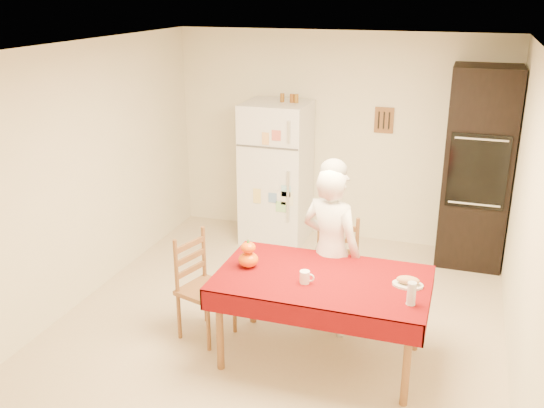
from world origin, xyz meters
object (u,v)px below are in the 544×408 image
at_px(chair_far, 335,264).
at_px(coffee_mug, 305,277).
at_px(chair_left, 200,282).
at_px(pumpkin_lower, 248,260).
at_px(refrigerator, 276,173).
at_px(seated_woman, 331,251).
at_px(wine_glass, 411,293).
at_px(bread_plate, 408,285).
at_px(dining_table, 322,285).
at_px(oven_cabinet, 477,168).

bearing_deg(chair_far, coffee_mug, -96.03).
bearing_deg(chair_left, pumpkin_lower, -81.10).
distance_m(chair_left, coffee_mug, 1.07).
height_order(refrigerator, seated_woman, refrigerator).
distance_m(pumpkin_lower, wine_glass, 1.37).
bearing_deg(bread_plate, pumpkin_lower, -177.26).
bearing_deg(refrigerator, dining_table, -64.11).
height_order(refrigerator, chair_far, refrigerator).
relative_size(oven_cabinet, coffee_mug, 22.00).
xyz_separation_m(chair_left, wine_glass, (1.83, -0.29, 0.34)).
bearing_deg(oven_cabinet, refrigerator, -178.82).
bearing_deg(dining_table, wine_glass, -17.67).
relative_size(seated_woman, bread_plate, 6.47).
bearing_deg(dining_table, oven_cabinet, 64.93).
distance_m(refrigerator, chair_left, 2.33).
height_order(oven_cabinet, bread_plate, oven_cabinet).
bearing_deg(pumpkin_lower, bread_plate, 2.74).
xyz_separation_m(chair_left, pumpkin_lower, (0.48, -0.07, 0.32)).
xyz_separation_m(refrigerator, dining_table, (1.15, -2.37, -0.16)).
bearing_deg(dining_table, coffee_mug, -127.98).
bearing_deg(chair_left, refrigerator, 17.61).
height_order(seated_woman, bread_plate, seated_woman).
bearing_deg(coffee_mug, chair_far, 87.06).
xyz_separation_m(chair_left, bread_plate, (1.78, -0.00, 0.26)).
bearing_deg(bread_plate, coffee_mug, -165.56).
xyz_separation_m(refrigerator, seated_woman, (1.10, -1.88, -0.07)).
bearing_deg(dining_table, chair_far, 94.48).
distance_m(chair_far, chair_left, 1.28).
bearing_deg(seated_woman, pumpkin_lower, 58.43).
xyz_separation_m(dining_table, pumpkin_lower, (-0.63, -0.00, 0.13)).
distance_m(seated_woman, wine_glass, 1.06).
xyz_separation_m(refrigerator, pumpkin_lower, (0.52, -2.37, -0.03)).
distance_m(chair_far, pumpkin_lower, 1.03).
relative_size(oven_cabinet, bread_plate, 9.17).
bearing_deg(refrigerator, bread_plate, -51.81).
bearing_deg(chair_far, dining_table, -88.61).
bearing_deg(dining_table, chair_left, 176.77).
height_order(chair_left, seated_woman, seated_woman).
relative_size(coffee_mug, pumpkin_lower, 0.59).
xyz_separation_m(dining_table, seated_woman, (-0.05, 0.49, 0.08)).
height_order(refrigerator, wine_glass, refrigerator).
relative_size(dining_table, wine_glass, 9.66).
relative_size(pumpkin_lower, wine_glass, 0.96).
distance_m(coffee_mug, bread_plate, 0.80).
bearing_deg(seated_woman, oven_cabinet, -103.29).
distance_m(oven_cabinet, wine_glass, 2.69).
height_order(refrigerator, coffee_mug, refrigerator).
bearing_deg(chair_left, chair_far, -38.61).
distance_m(wine_glass, bread_plate, 0.30).
bearing_deg(bread_plate, refrigerator, 128.19).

